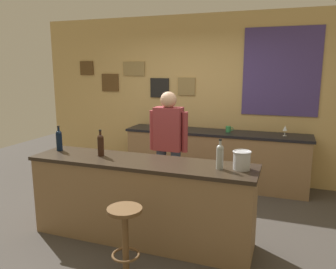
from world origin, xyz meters
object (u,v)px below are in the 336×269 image
wine_bottle_a (59,140)px  wine_bottle_b (101,144)px  coffee_mug (228,129)px  wine_glass_a (164,121)px  ice_bucket (242,160)px  bar_stool (125,231)px  wine_glass_b (285,129)px  bartender (168,144)px  wine_bottle_c (220,156)px

wine_bottle_a → wine_bottle_b: 0.61m
wine_bottle_b → coffee_mug: (1.11, 2.06, -0.11)m
wine_glass_a → wine_bottle_a: bearing=-106.6°
coffee_mug → wine_bottle_a: bearing=-130.6°
ice_bucket → coffee_mug: 2.09m
bar_stool → wine_glass_b: size_ratio=4.39×
wine_bottle_b → ice_bucket: 1.59m
wine_glass_b → coffee_mug: wine_glass_b is taller
wine_glass_a → coffee_mug: 1.11m
wine_bottle_a → ice_bucket: wine_bottle_a is taller
bartender → wine_bottle_c: (0.83, -0.79, 0.12)m
ice_bucket → wine_glass_a: 2.60m
bar_stool → wine_glass_b: 3.10m
bar_stool → coffee_mug: bearing=80.9°
bartender → ice_bucket: bearing=-35.2°
wine_bottle_c → coffee_mug: (-0.27, 2.09, -0.11)m
bar_stool → wine_bottle_c: size_ratio=2.22×
wine_bottle_c → ice_bucket: wine_bottle_c is taller
bar_stool → ice_bucket: size_ratio=3.62×
bar_stool → coffee_mug: size_ratio=5.44×
bar_stool → wine_bottle_b: (-0.66, 0.72, 0.60)m
wine_bottle_b → coffee_mug: 2.34m
wine_bottle_a → wine_glass_b: bearing=37.7°
bartender → wine_bottle_a: (-1.16, -0.71, 0.12)m
bartender → wine_bottle_c: bartender is taller
ice_bucket → wine_glass_a: bearing=127.6°
wine_glass_a → wine_bottle_b: bearing=-90.0°
bartender → wine_glass_b: bearing=42.2°
wine_bottle_c → ice_bucket: bearing=16.4°
wine_glass_a → wine_bottle_c: bearing=-57.0°
wine_bottle_a → wine_glass_b: wine_bottle_a is taller
wine_glass_b → wine_bottle_a: bearing=-142.3°
ice_bucket → wine_glass_b: size_ratio=1.21×
wine_bottle_a → coffee_mug: bearing=49.4°
bar_stool → ice_bucket: 1.31m
bar_stool → ice_bucket: bearing=39.0°
wine_bottle_a → wine_glass_a: 2.13m
wine_bottle_c → wine_glass_a: size_ratio=1.97×
coffee_mug → wine_bottle_c: bearing=-82.6°
wine_bottle_b → coffee_mug: bearing=61.7°
bartender → wine_glass_a: size_ratio=10.45×
bartender → coffee_mug: bartender is taller
wine_bottle_a → coffee_mug: size_ratio=2.45×
bartender → wine_bottle_c: bearing=-43.8°
bartender → coffee_mug: (0.56, 1.30, 0.01)m
bar_stool → wine_bottle_a: size_ratio=2.22×
wine_bottle_b → wine_bottle_c: size_ratio=1.00×
wine_glass_b → ice_bucket: bearing=-100.7°
bartender → wine_bottle_c: 1.15m
wine_glass_a → coffee_mug: wine_glass_a is taller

